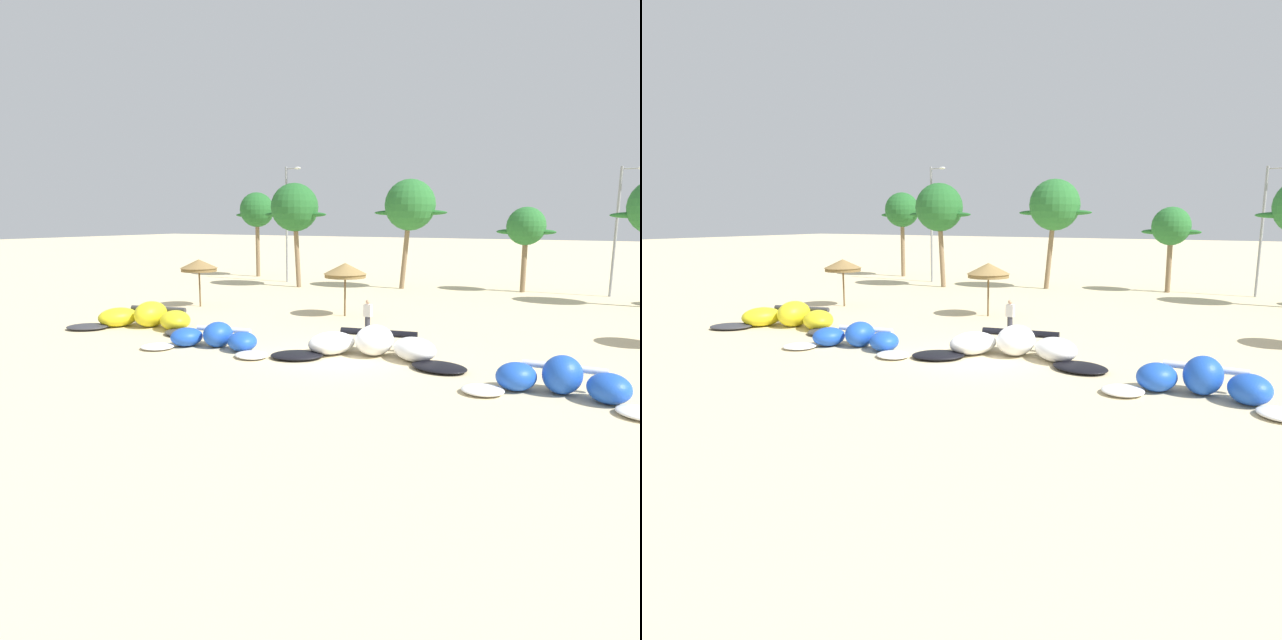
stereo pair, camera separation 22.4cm
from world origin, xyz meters
TOP-DOWN VIEW (x-y plane):
  - ground_plane at (0.00, 0.00)m, footprint 260.00×260.00m
  - kite_far_left at (-10.46, 0.93)m, footprint 7.19×4.19m
  - kite_left at (-4.89, -0.84)m, footprint 5.79×3.09m
  - kite_left_of_center at (1.29, 0.92)m, footprint 7.53×4.15m
  - kite_center at (8.04, -0.77)m, footprint 5.73×2.55m
  - beach_umbrella_near_van at (-12.58, 7.25)m, footprint 2.21×2.21m
  - beach_umbrella_middle at (-3.51, 8.41)m, footprint 2.32×2.32m
  - person_near_kites at (-0.46, 4.46)m, footprint 0.36×0.24m
  - palm_leftmost at (-19.61, 23.37)m, footprint 4.60×3.06m
  - palm_left at (-12.59, 18.28)m, footprint 5.41×3.61m
  - palm_left_of_gap at (-4.50, 21.17)m, footprint 5.58×3.72m
  - palm_center_left at (3.32, 23.37)m, footprint 4.02×2.68m
  - lamppost_west at (-14.83, 20.88)m, footprint 1.43×0.24m
  - lamppost_west_center at (9.03, 23.76)m, footprint 1.53×0.24m

SIDE VIEW (x-z plane):
  - ground_plane at x=0.00m, z-range 0.00..0.00m
  - kite_left at x=-4.89m, z-range -0.12..0.91m
  - kite_left_of_center at x=1.29m, z-range -0.13..1.01m
  - kite_center at x=8.04m, z-range -0.14..1.04m
  - kite_far_left at x=-10.46m, z-range -0.14..1.09m
  - person_near_kites at x=-0.46m, z-range 0.01..1.63m
  - beach_umbrella_near_van at x=-12.58m, z-range 1.05..3.87m
  - beach_umbrella_middle at x=-3.51m, z-range 1.04..3.92m
  - palm_center_left at x=3.32m, z-range 1.58..7.60m
  - lamppost_west_center at x=9.03m, z-range 0.50..9.03m
  - lamppost_west at x=-14.83m, z-range 0.50..9.80m
  - palm_leftmost at x=-19.61m, z-range 2.13..9.64m
  - palm_left at x=-12.59m, z-range 2.05..9.89m
  - palm_left_of_gap at x=-4.50m, z-range 2.10..10.14m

